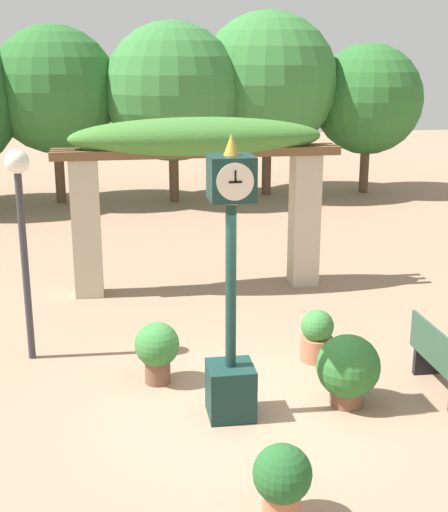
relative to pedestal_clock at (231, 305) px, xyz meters
name	(u,v)px	position (x,y,z in m)	size (l,w,h in m)	color
ground_plane	(246,410)	(0.21, 0.08, -1.41)	(60.00, 60.00, 0.00)	#9E7A60
pedestal_clock	(231,305)	(0.00, 0.00, 0.00)	(0.55, 0.55, 3.39)	#14332D
pergola	(197,160)	(0.21, 4.80, 0.99)	(5.07, 1.09, 3.15)	#BCB299
potted_plant_near_left	(282,480)	(0.13, -2.07, -0.98)	(0.56, 0.56, 0.78)	#B26B4C
potted_plant_near_right	(348,368)	(1.48, 0.03, -0.93)	(0.79, 0.79, 0.91)	brown
potted_plant_far_left	(317,336)	(1.48, 1.39, -1.05)	(0.47, 0.47, 0.75)	#B26B4C
potted_plant_far_right	(157,348)	(-0.81, 1.03, -0.93)	(0.59, 0.59, 0.84)	brown
park_bench	(442,361)	(2.78, 0.17, -0.99)	(0.42, 1.34, 0.89)	#2D4C38
lamp_post	(20,209)	(-2.54, 2.10, 0.78)	(0.33, 0.33, 3.00)	#333338
tree_line	(150,92)	(-0.10, 13.11, 1.72)	(15.88, 4.76, 5.41)	brown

